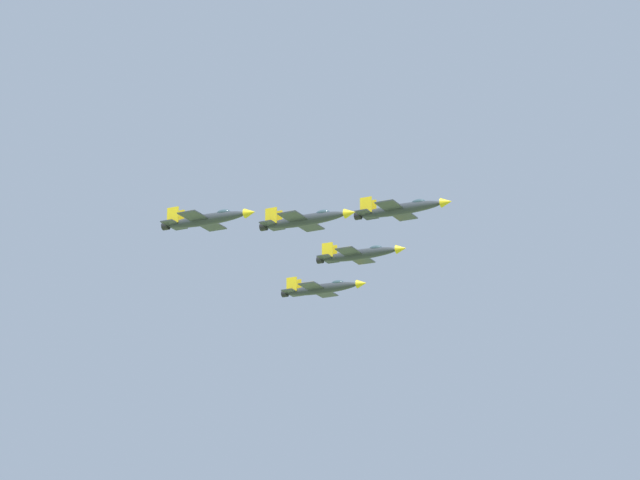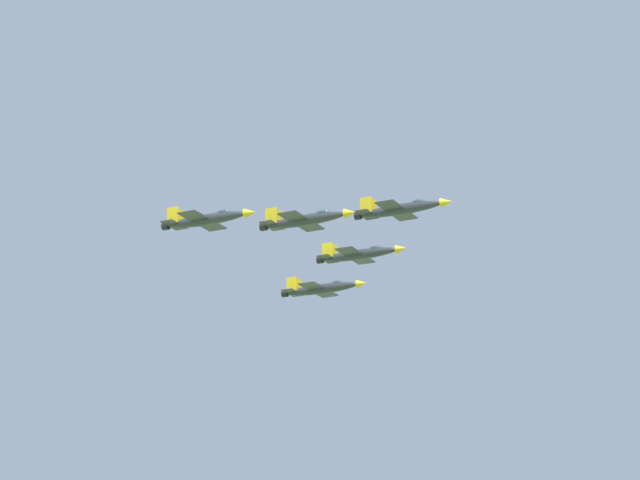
% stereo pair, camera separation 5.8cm
% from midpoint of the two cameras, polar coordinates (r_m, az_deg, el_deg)
% --- Properties ---
extents(jet_lead, '(17.96, 11.47, 3.83)m').
position_cam_midpoint_polar(jet_lead, '(250.39, 3.19, 1.24)').
color(jet_lead, '#2D3338').
extents(jet_left_wingman, '(17.53, 11.15, 3.73)m').
position_cam_midpoint_polar(jet_left_wingman, '(263.84, 1.55, -0.56)').
color(jet_left_wingman, '#2D3338').
extents(jet_right_wingman, '(17.83, 11.42, 3.81)m').
position_cam_midpoint_polar(jet_right_wingman, '(244.96, -0.59, 0.81)').
color(jet_right_wingman, '#2D3338').
extents(jet_left_outer, '(17.77, 11.33, 3.78)m').
position_cam_midpoint_polar(jet_left_outer, '(278.07, 0.08, -1.92)').
color(jet_left_outer, '#2D3338').
extents(jet_right_outer, '(17.53, 11.18, 3.73)m').
position_cam_midpoint_polar(jet_right_outer, '(241.30, -4.51, 0.82)').
color(jet_right_outer, '#2D3338').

